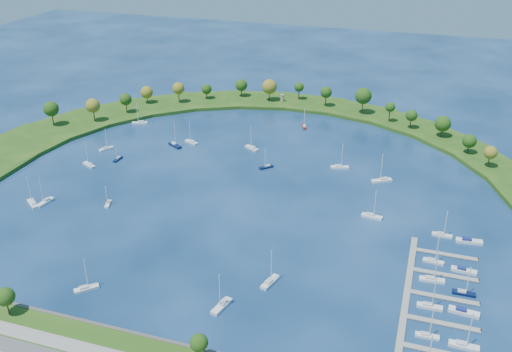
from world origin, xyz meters
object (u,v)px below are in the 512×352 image
(moored_boat_6, at_px, (118,158))
(moored_boat_1, at_px, (222,305))
(moored_boat_0, at_px, (191,142))
(moored_boat_9, at_px, (45,201))
(moored_boat_16, at_px, (252,148))
(docked_boat_10, at_px, (442,234))
(moored_boat_17, at_px, (89,164))
(moored_boat_4, at_px, (382,180))
(moored_boat_11, at_px, (140,122))
(moored_boat_2, at_px, (270,281))
(docked_boat_7, at_px, (464,292))
(docked_boat_3, at_px, (464,345))
(docked_boat_11, at_px, (469,241))
(moored_boat_12, at_px, (372,216))
(moored_boat_15, at_px, (33,203))
(docked_boat_2, at_px, (427,335))
(dock_system, at_px, (429,307))
(docked_boat_9, at_px, (464,270))
(moored_boat_18, at_px, (106,148))
(harbor_tower, at_px, (282,98))
(docked_boat_8, at_px, (433,260))
(moored_boat_10, at_px, (340,167))
(docked_boat_4, at_px, (430,306))
(moored_boat_7, at_px, (175,145))
(moored_boat_13, at_px, (304,126))
(moored_boat_14, at_px, (108,203))
(docked_boat_6, at_px, (432,279))
(moored_boat_8, at_px, (86,288))

(moored_boat_6, bearing_deg, moored_boat_1, 45.73)
(moored_boat_0, bearing_deg, moored_boat_9, 90.44)
(moored_boat_16, distance_m, docked_boat_10, 112.60)
(moored_boat_16, relative_size, moored_boat_17, 1.04)
(moored_boat_4, relative_size, moored_boat_11, 1.08)
(moored_boat_2, relative_size, moored_boat_11, 1.01)
(docked_boat_7, bearing_deg, moored_boat_17, 164.51)
(docked_boat_3, distance_m, docked_boat_11, 59.77)
(moored_boat_1, distance_m, moored_boat_12, 81.88)
(moored_boat_15, relative_size, docked_boat_2, 1.27)
(dock_system, distance_m, moored_boat_17, 174.29)
(docked_boat_9, bearing_deg, moored_boat_0, 154.62)
(moored_boat_18, bearing_deg, docked_boat_11, -70.60)
(harbor_tower, xyz_separation_m, moored_boat_6, (-55.57, -106.33, -3.44))
(harbor_tower, relative_size, moored_boat_9, 0.35)
(docked_boat_8, distance_m, docked_boat_9, 10.74)
(docked_boat_9, xyz_separation_m, docked_boat_11, (1.88, 20.38, 0.08))
(moored_boat_12, distance_m, moored_boat_18, 143.75)
(harbor_tower, distance_m, moored_boat_10, 96.63)
(moored_boat_6, height_order, moored_boat_17, moored_boat_17)
(docked_boat_4, bearing_deg, moored_boat_7, 144.57)
(moored_boat_1, distance_m, moored_boat_13, 162.42)
(docked_boat_8, xyz_separation_m, docked_boat_11, (12.32, 17.84, -0.14))
(moored_boat_0, bearing_deg, docked_boat_9, 174.04)
(moored_boat_14, height_order, docked_boat_11, moored_boat_14)
(docked_boat_6, bearing_deg, moored_boat_2, -165.77)
(dock_system, height_order, docked_boat_10, docked_boat_10)
(moored_boat_0, bearing_deg, moored_boat_17, 72.02)
(moored_boat_7, height_order, docked_boat_8, moored_boat_7)
(moored_boat_4, distance_m, moored_boat_11, 145.94)
(moored_boat_12, relative_size, moored_boat_18, 1.10)
(harbor_tower, xyz_separation_m, moored_boat_1, (35.14, -196.09, -3.34))
(moored_boat_17, height_order, docked_boat_6, docked_boat_6)
(docked_boat_2, bearing_deg, moored_boat_16, 126.97)
(moored_boat_1, height_order, moored_boat_10, moored_boat_1)
(moored_boat_13, bearing_deg, moored_boat_1, 165.72)
(moored_boat_17, bearing_deg, dock_system, -173.46)
(moored_boat_16, xyz_separation_m, docked_boat_4, (94.81, -102.65, -0.02))
(dock_system, bearing_deg, docked_boat_11, 74.26)
(docked_boat_2, xyz_separation_m, docked_boat_9, (10.43, 38.23, -0.21))
(harbor_tower, distance_m, docked_boat_9, 186.89)
(moored_boat_17, distance_m, docked_boat_9, 178.16)
(moored_boat_12, xyz_separation_m, moored_boat_16, (-69.21, 50.94, 0.00))
(moored_boat_6, xyz_separation_m, docked_boat_7, (165.10, -58.39, 0.03))
(dock_system, distance_m, moored_boat_6, 169.20)
(docked_boat_7, height_order, docked_boat_10, docked_boat_10)
(moored_boat_12, relative_size, docked_boat_11, 1.25)
(moored_boat_14, bearing_deg, moored_boat_8, 6.10)
(moored_boat_13, bearing_deg, moored_boat_12, -169.17)
(moored_boat_4, xyz_separation_m, docked_boat_3, (36.09, -101.43, -0.04))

